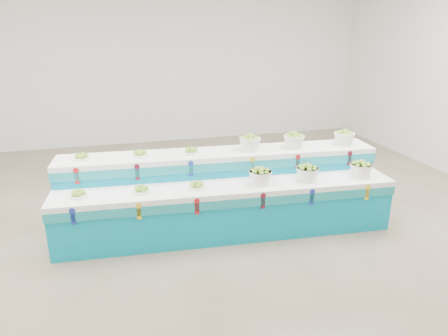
# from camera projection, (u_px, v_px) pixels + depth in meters

# --- Properties ---
(ground) EXTENTS (10.00, 10.00, 0.00)m
(ground) POSITION_uv_depth(u_px,v_px,m) (209.00, 235.00, 5.48)
(ground) COLOR brown
(ground) RESTS_ON ground
(back_wall) EXTENTS (10.00, 0.00, 10.00)m
(back_wall) POSITION_uv_depth(u_px,v_px,m) (158.00, 58.00, 9.38)
(back_wall) COLOR silver
(back_wall) RESTS_ON ground
(display_stand) EXTENTS (4.55, 1.47, 1.02)m
(display_stand) POSITION_uv_depth(u_px,v_px,m) (224.00, 193.00, 5.57)
(display_stand) COLOR #058FB1
(display_stand) RESTS_ON ground
(plate_lower_left) EXTENTS (0.24, 0.24, 0.09)m
(plate_lower_left) POSITION_uv_depth(u_px,v_px,m) (78.00, 193.00, 4.89)
(plate_lower_left) COLOR white
(plate_lower_left) RESTS_ON display_stand
(plate_lower_mid) EXTENTS (0.24, 0.24, 0.09)m
(plate_lower_mid) POSITION_uv_depth(u_px,v_px,m) (141.00, 189.00, 5.02)
(plate_lower_mid) COLOR white
(plate_lower_mid) RESTS_ON display_stand
(plate_lower_right) EXTENTS (0.24, 0.24, 0.09)m
(plate_lower_right) POSITION_uv_depth(u_px,v_px,m) (197.00, 185.00, 5.15)
(plate_lower_right) COLOR white
(plate_lower_right) RESTS_ON display_stand
(basket_lower_left) EXTENTS (0.32, 0.32, 0.22)m
(basket_lower_left) POSITION_uv_depth(u_px,v_px,m) (260.00, 176.00, 5.29)
(basket_lower_left) COLOR silver
(basket_lower_left) RESTS_ON display_stand
(basket_lower_mid) EXTENTS (0.32, 0.32, 0.22)m
(basket_lower_mid) POSITION_uv_depth(u_px,v_px,m) (307.00, 172.00, 5.41)
(basket_lower_mid) COLOR silver
(basket_lower_mid) RESTS_ON display_stand
(basket_lower_right) EXTENTS (0.32, 0.32, 0.22)m
(basket_lower_right) POSITION_uv_depth(u_px,v_px,m) (361.00, 169.00, 5.55)
(basket_lower_right) COLOR silver
(basket_lower_right) RESTS_ON display_stand
(plate_upper_left) EXTENTS (0.24, 0.24, 0.09)m
(plate_upper_left) POSITION_uv_depth(u_px,v_px,m) (81.00, 156.00, 5.30)
(plate_upper_left) COLOR white
(plate_upper_left) RESTS_ON display_stand
(plate_upper_mid) EXTENTS (0.24, 0.24, 0.09)m
(plate_upper_mid) POSITION_uv_depth(u_px,v_px,m) (140.00, 153.00, 5.44)
(plate_upper_mid) COLOR white
(plate_upper_mid) RESTS_ON display_stand
(plate_upper_right) EXTENTS (0.24, 0.24, 0.09)m
(plate_upper_right) POSITION_uv_depth(u_px,v_px,m) (191.00, 150.00, 5.57)
(plate_upper_right) COLOR white
(plate_upper_right) RESTS_ON display_stand
(basket_upper_left) EXTENTS (0.32, 0.32, 0.22)m
(basket_upper_left) POSITION_uv_depth(u_px,v_px,m) (250.00, 142.00, 5.70)
(basket_upper_left) COLOR silver
(basket_upper_left) RESTS_ON display_stand
(basket_upper_mid) EXTENTS (0.32, 0.32, 0.22)m
(basket_upper_mid) POSITION_uv_depth(u_px,v_px,m) (294.00, 140.00, 5.82)
(basket_upper_mid) COLOR silver
(basket_upper_mid) RESTS_ON display_stand
(basket_upper_right) EXTENTS (0.32, 0.32, 0.22)m
(basket_upper_right) POSITION_uv_depth(u_px,v_px,m) (344.00, 137.00, 5.97)
(basket_upper_right) COLOR silver
(basket_upper_right) RESTS_ON display_stand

